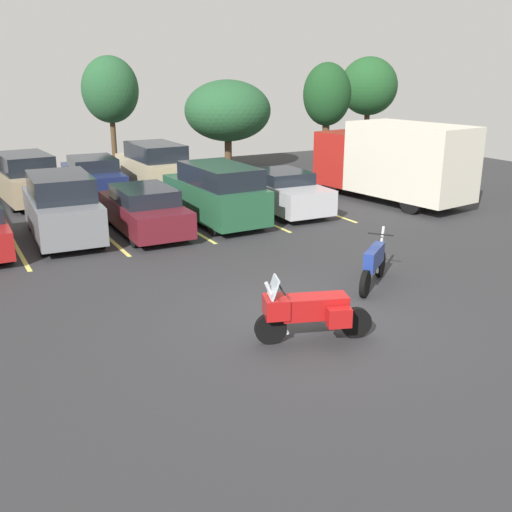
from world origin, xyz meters
TOP-DOWN VIEW (x-y plane):
  - ground at (0.00, 0.00)m, footprint 44.00×44.00m
  - motorcycle_touring at (-0.51, -0.81)m, footprint 2.18×1.22m
  - motorcycle_second at (2.49, 0.96)m, footprint 1.80×1.42m
  - parking_stripes at (-1.90, 8.44)m, footprint 15.76×4.97m
  - car_grey at (-3.09, 8.64)m, footprint 2.03×4.46m
  - car_maroon at (-0.69, 8.24)m, footprint 1.83×4.52m
  - car_green at (1.82, 8.30)m, footprint 1.95×4.64m
  - car_silver at (4.57, 8.73)m, footprint 1.99×4.82m
  - car_far_tan at (-3.24, 14.66)m, footprint 2.15×4.69m
  - car_far_navy at (-0.64, 14.82)m, footprint 2.09×4.89m
  - car_far_champagne at (1.97, 14.82)m, footprint 2.00×4.60m
  - box_truck at (9.14, 7.98)m, footprint 3.08×6.63m
  - tree_rear at (6.89, 17.71)m, footprint 4.25×4.25m
  - tree_far_left at (16.85, 19.22)m, footprint 3.35×3.35m
  - tree_center at (12.14, 16.73)m, footprint 2.48×2.48m
  - tree_right at (1.96, 20.81)m, footprint 2.79×2.79m

SIDE VIEW (x-z plane):
  - ground at x=0.00m, z-range -0.10..0.00m
  - parking_stripes at x=-1.90m, z-range 0.00..0.01m
  - motorcycle_second at x=2.49m, z-range -0.08..1.19m
  - motorcycle_touring at x=-0.51m, z-range -0.03..1.28m
  - car_maroon at x=-0.69m, z-range -0.01..1.45m
  - car_silver at x=4.57m, z-range -0.01..1.46m
  - car_far_navy at x=-0.64m, z-range -0.02..1.53m
  - car_far_tan at x=-3.24m, z-range -0.02..1.85m
  - car_far_champagne at x=1.97m, z-range -0.01..1.95m
  - car_grey at x=-3.09m, z-range -0.02..1.97m
  - car_green at x=1.82m, z-range 0.00..1.97m
  - box_truck at x=9.14m, z-range 0.09..3.10m
  - tree_rear at x=6.89m, z-range 0.72..5.15m
  - tree_center at x=12.14m, z-range 0.99..6.25m
  - tree_right at x=1.96m, z-range 1.14..6.70m
  - tree_far_left at x=16.85m, z-range 1.12..6.72m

